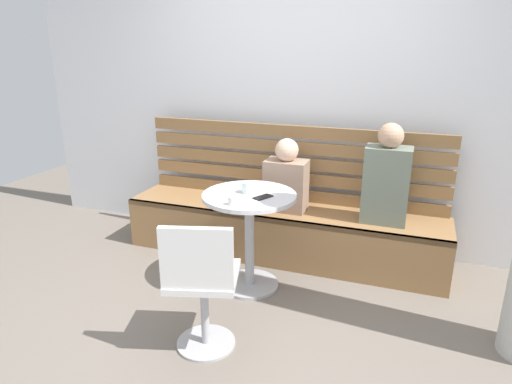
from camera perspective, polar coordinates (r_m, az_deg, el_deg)
ground at (r=3.00m, az=-3.72°, el=-17.69°), size 8.00×8.00×0.00m
back_wall at (r=3.99m, az=5.47°, el=13.80°), size 5.20×0.10×2.90m
booth_bench at (r=3.88m, az=3.27°, el=-5.11°), size 2.70×0.52×0.44m
booth_backrest at (r=3.91m, az=4.44°, el=3.72°), size 2.65×0.04×0.66m
cafe_table at (r=3.29m, az=-0.84°, el=-3.92°), size 0.68×0.68×0.74m
white_chair at (r=2.64m, az=-6.95°, el=-11.34°), size 0.50×0.50×0.85m
person_adult at (r=3.54m, az=16.26°, el=1.62°), size 0.34×0.22×0.77m
person_child_left at (r=3.69m, az=3.85°, el=1.64°), size 0.34×0.22×0.60m
cup_glass_short at (r=3.22m, az=-1.10°, el=0.56°), size 0.08×0.08×0.08m
cup_espresso_small at (r=2.99m, az=-3.02°, el=-1.14°), size 0.06×0.06×0.05m
phone_on_table at (r=3.13m, az=0.89°, el=-0.65°), size 0.13×0.16×0.01m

